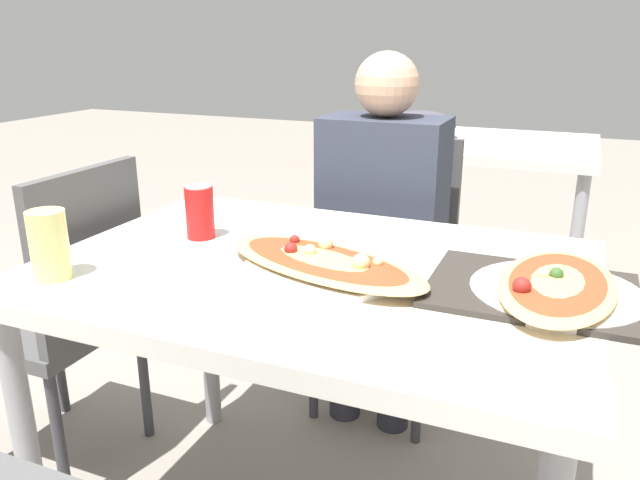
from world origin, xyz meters
name	(u,v)px	position (x,y,z in m)	size (l,w,h in m)	color
dining_table	(314,299)	(0.00, 0.00, 0.65)	(1.12, 0.80, 0.73)	silver
chair_far_seated	(390,259)	(-0.05, 0.73, 0.49)	(0.40, 0.40, 0.88)	#4C4C4C
chair_side_left	(64,306)	(-0.75, 0.03, 0.49)	(0.40, 0.40, 0.88)	#4C4C4C
person_seated	(381,216)	(-0.05, 0.62, 0.67)	(0.36, 0.25, 1.15)	#2D2D38
pizza_main	(323,264)	(0.04, -0.04, 0.75)	(0.52, 0.33, 0.06)	white
soda_can	(200,212)	(-0.32, 0.06, 0.80)	(0.07, 0.07, 0.12)	red
drink_glass	(49,245)	(-0.44, -0.27, 0.80)	(0.07, 0.07, 0.14)	#E0DB7F
serving_tray	(531,290)	(0.43, 0.02, 0.74)	(0.37, 0.30, 0.01)	#332D28
pizza_second	(556,288)	(0.47, 0.02, 0.75)	(0.31, 0.40, 0.06)	white
background_table	(459,151)	(-0.03, 1.74, 0.68)	(1.10, 0.80, 0.85)	silver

